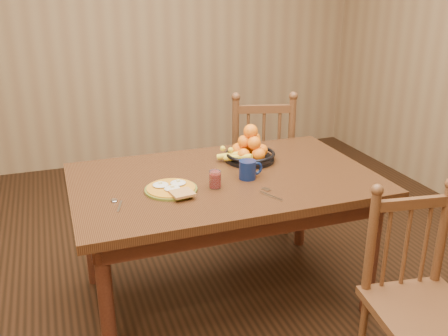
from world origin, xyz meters
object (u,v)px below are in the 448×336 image
object	(u,v)px
dining_table	(224,191)
breakfast_plate	(172,189)
chair_far	(259,163)
fruit_bowl	(250,150)
chair_near	(418,301)
coffee_mug	(248,169)

from	to	relation	value
dining_table	breakfast_plate	bearing A→B (deg)	-163.60
chair_far	fruit_bowl	xyz separation A→B (m)	(-0.32, -0.57, 0.32)
fruit_bowl	chair_near	bearing A→B (deg)	-73.06
chair_far	dining_table	bearing A→B (deg)	69.98
breakfast_plate	coffee_mug	xyz separation A→B (m)	(0.42, 0.03, 0.04)
coffee_mug	chair_near	bearing A→B (deg)	-62.57
dining_table	chair_near	world-z (taller)	chair_near
dining_table	coffee_mug	xyz separation A→B (m)	(0.11, -0.06, 0.14)
chair_near	fruit_bowl	bearing A→B (deg)	115.19
chair_far	coffee_mug	world-z (taller)	chair_far
chair_near	fruit_bowl	distance (m)	1.21
chair_near	dining_table	bearing A→B (deg)	129.43
chair_near	fruit_bowl	xyz separation A→B (m)	(-0.33, 1.10, 0.37)
chair_near	coffee_mug	distance (m)	1.02
dining_table	fruit_bowl	xyz separation A→B (m)	(0.22, 0.18, 0.15)
dining_table	fruit_bowl	distance (m)	0.32
dining_table	chair_near	distance (m)	1.09
chair_near	breakfast_plate	world-z (taller)	chair_near
chair_far	breakfast_plate	world-z (taller)	chair_far
breakfast_plate	chair_far	bearing A→B (deg)	44.81
dining_table	chair_near	bearing A→B (deg)	-58.81
chair_far	breakfast_plate	bearing A→B (deg)	60.42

